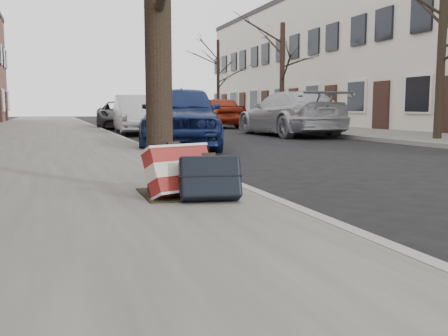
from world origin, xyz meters
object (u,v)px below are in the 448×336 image
object	(u,v)px
suitcase_red	(180,171)
car_near_mid	(138,115)
car_near_front	(182,116)
suitcase_navy	(210,178)

from	to	relation	value
suitcase_red	car_near_mid	world-z (taller)	car_near_mid
car_near_front	car_near_mid	bearing A→B (deg)	104.51
suitcase_red	suitcase_navy	bearing A→B (deg)	-78.41
car_near_mid	suitcase_navy	bearing A→B (deg)	-94.01
car_near_front	suitcase_red	bearing A→B (deg)	-89.62
car_near_mid	car_near_front	bearing A→B (deg)	-87.44
car_near_front	car_near_mid	world-z (taller)	car_near_front
suitcase_navy	car_near_front	world-z (taller)	car_near_front
suitcase_navy	car_near_mid	distance (m)	14.68
suitcase_red	suitcase_navy	size ratio (longest dim) A/B	1.16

